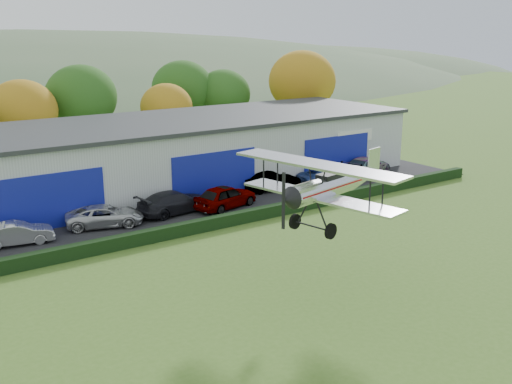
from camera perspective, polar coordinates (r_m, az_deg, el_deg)
ground at (r=24.92m, az=12.61°, el=-14.18°), size 300.00×300.00×0.00m
apron at (r=42.12m, az=-5.64°, el=-1.42°), size 48.00×9.00×0.05m
hedge at (r=38.05m, az=-2.14°, el=-2.61°), size 46.00×0.60×0.80m
hangar at (r=48.39m, az=-7.66°, el=3.93°), size 40.60×12.60×5.30m
tree_belt at (r=58.03m, az=-17.23°, el=8.22°), size 75.70×13.22×10.12m
car_1 at (r=37.09m, az=-22.17°, el=-3.75°), size 4.23×2.07×1.34m
car_2 at (r=38.75m, az=-14.47°, el=-2.26°), size 5.34×3.63×1.36m
car_3 at (r=40.57m, az=-7.94°, el=-0.97°), size 5.59×2.89×1.55m
car_4 at (r=41.38m, az=-3.01°, el=-0.44°), size 5.21×3.02×1.67m
car_5 at (r=45.92m, az=1.51°, el=1.09°), size 4.83×2.21×1.54m
car_6 at (r=48.18m, az=6.82°, el=1.54°), size 5.03×2.87×1.32m
car_7 at (r=51.77m, az=10.69°, el=2.50°), size 5.89×3.59×1.60m
biplane at (r=27.32m, az=7.31°, el=0.82°), size 7.67×8.73×3.25m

